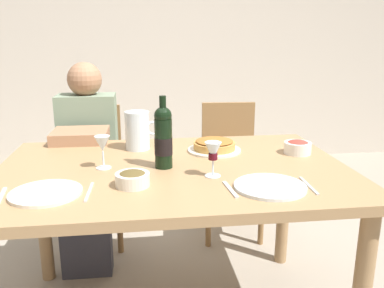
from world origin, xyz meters
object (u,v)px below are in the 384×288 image
(olive_bowl, at_px, (132,178))
(chair_right, at_px, (230,160))
(water_pitcher, at_px, (138,133))
(wine_glass_left_diner, at_px, (213,153))
(salad_bowl, at_px, (298,147))
(dinner_plate_left_setting, at_px, (46,193))
(diner_left, at_px, (87,158))
(wine_bottle, at_px, (163,138))
(dining_table, at_px, (174,187))
(chair_left, at_px, (93,165))
(dinner_plate_right_setting, at_px, (270,186))
(wine_glass_right_diner, at_px, (102,145))
(baked_tart, at_px, (214,146))

(olive_bowl, xyz_separation_m, chair_right, (0.63, 1.10, -0.29))
(chair_right, bearing_deg, olive_bowl, 63.65)
(water_pitcher, relative_size, wine_glass_left_diner, 1.33)
(salad_bowl, bearing_deg, dinner_plate_left_setting, -160.72)
(diner_left, bearing_deg, dinner_plate_left_setting, 89.47)
(wine_bottle, distance_m, olive_bowl, 0.26)
(salad_bowl, distance_m, dinner_plate_left_setting, 1.15)
(dining_table, height_order, chair_left, chair_left)
(water_pitcher, height_order, salad_bowl, water_pitcher)
(water_pitcher, bearing_deg, olive_bowl, -92.36)
(water_pitcher, distance_m, dinner_plate_right_setting, 0.77)
(wine_bottle, xyz_separation_m, wine_glass_right_diner, (-0.25, 0.02, -0.03))
(salad_bowl, height_order, chair_right, chair_right)
(dinner_plate_left_setting, xyz_separation_m, diner_left, (0.02, 0.92, -0.15))
(salad_bowl, distance_m, chair_right, 0.84)
(dining_table, bearing_deg, wine_bottle, -175.57)
(chair_left, distance_m, chair_right, 0.90)
(wine_bottle, bearing_deg, water_pitcher, 109.51)
(chair_right, bearing_deg, wine_glass_right_diner, 52.65)
(olive_bowl, height_order, wine_glass_left_diner, wine_glass_left_diner)
(salad_bowl, height_order, chair_left, chair_left)
(chair_right, bearing_deg, wine_glass_left_diner, 76.68)
(chair_left, bearing_deg, salad_bowl, 144.66)
(wine_bottle, xyz_separation_m, wine_glass_left_diner, (0.19, -0.14, -0.03))
(salad_bowl, distance_m, dinner_plate_right_setting, 0.50)
(dinner_plate_left_setting, xyz_separation_m, chair_left, (0.03, 1.15, -0.27))
(baked_tart, distance_m, chair_right, 0.77)
(dinner_plate_right_setting, bearing_deg, wine_glass_right_diner, 153.54)
(dinner_plate_left_setting, bearing_deg, baked_tart, 34.09)
(dinner_plate_left_setting, height_order, chair_left, chair_left)
(diner_left, distance_m, chair_right, 0.94)
(chair_right, bearing_deg, salad_bowl, 104.47)
(water_pitcher, relative_size, salad_bowl, 1.47)
(olive_bowl, xyz_separation_m, dinner_plate_left_setting, (-0.30, -0.05, -0.02))
(wine_bottle, xyz_separation_m, chair_left, (-0.41, 0.90, -0.40))
(baked_tart, height_order, wine_glass_left_diner, wine_glass_left_diner)
(water_pitcher, xyz_separation_m, wine_glass_right_diner, (-0.15, -0.29, 0.02))
(wine_glass_right_diner, bearing_deg, wine_glass_left_diner, -19.81)
(diner_left, bearing_deg, dinner_plate_right_setting, 130.30)
(chair_left, bearing_deg, baked_tart, 135.31)
(salad_bowl, height_order, wine_glass_right_diner, wine_glass_right_diner)
(baked_tart, bearing_deg, dinner_plate_right_setting, -77.35)
(wine_glass_right_diner, bearing_deg, dinner_plate_right_setting, -26.46)
(salad_bowl, bearing_deg, chair_right, 101.16)
(dining_table, xyz_separation_m, diner_left, (-0.45, 0.66, -0.05))
(wine_bottle, relative_size, baked_tart, 1.19)
(wine_glass_right_diner, height_order, chair_left, wine_glass_right_diner)
(diner_left, bearing_deg, dining_table, 125.18)
(chair_left, bearing_deg, olive_bowl, 105.05)
(dining_table, relative_size, salad_bowl, 11.70)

